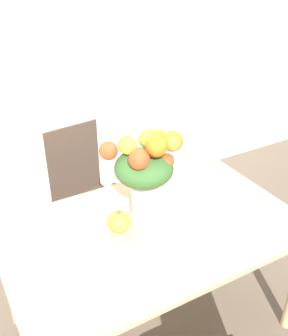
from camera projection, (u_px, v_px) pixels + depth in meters
ground_plane at (151, 322)px, 2.46m from camera, size 12.00×12.00×0.00m
wall_back at (51, 53)px, 2.92m from camera, size 8.00×0.06×2.70m
dining_table at (152, 240)px, 2.12m from camera, size 1.56×0.97×0.75m
flower_vase at (145, 168)px, 2.00m from camera, size 0.39×0.35×0.53m
pumpkin at (119, 221)px, 2.04m from camera, size 0.13×0.13×0.12m
dining_chair_near_window at (84, 194)px, 2.82m from camera, size 0.47×0.47×0.98m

